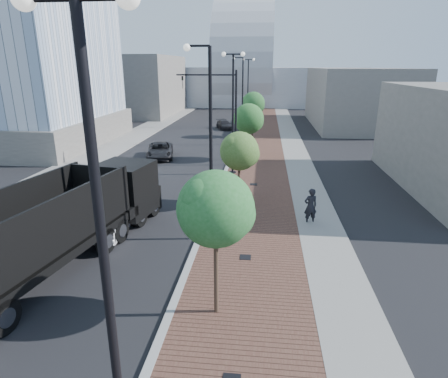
# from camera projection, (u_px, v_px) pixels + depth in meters

# --- Properties ---
(sidewalk) EXTENTS (7.00, 140.00, 0.12)m
(sidewalk) POSITION_uv_depth(u_px,v_px,m) (268.00, 135.00, 47.01)
(sidewalk) COLOR #4C2D23
(sidewalk) RESTS_ON ground
(concrete_strip) EXTENTS (2.40, 140.00, 0.13)m
(concrete_strip) POSITION_uv_depth(u_px,v_px,m) (290.00, 136.00, 46.73)
(concrete_strip) COLOR slate
(concrete_strip) RESTS_ON ground
(curb) EXTENTS (0.30, 140.00, 0.14)m
(curb) POSITION_uv_depth(u_px,v_px,m) (240.00, 135.00, 47.36)
(curb) COLOR gray
(curb) RESTS_ON ground
(west_sidewalk) EXTENTS (4.00, 140.00, 0.12)m
(west_sidewalk) POSITION_uv_depth(u_px,v_px,m) (140.00, 133.00, 48.70)
(west_sidewalk) COLOR slate
(west_sidewalk) RESTS_ON ground
(dump_truck) EXTENTS (5.17, 14.05, 3.76)m
(dump_truck) POSITION_uv_depth(u_px,v_px,m) (89.00, 215.00, 17.82)
(dump_truck) COLOR black
(dump_truck) RESTS_ON ground
(white_sedan) EXTENTS (1.66, 4.39, 1.43)m
(white_sedan) POSITION_uv_depth(u_px,v_px,m) (114.00, 218.00, 19.65)
(white_sedan) COLOR silver
(white_sedan) RESTS_ON ground
(dark_car_mid) EXTENTS (3.37, 5.43, 1.40)m
(dark_car_mid) POSITION_uv_depth(u_px,v_px,m) (160.00, 150.00, 35.53)
(dark_car_mid) COLOR black
(dark_car_mid) RESTS_ON ground
(dark_car_far) EXTENTS (3.02, 4.38, 1.18)m
(dark_car_far) POSITION_uv_depth(u_px,v_px,m) (225.00, 125.00, 51.86)
(dark_car_far) COLOR black
(dark_car_far) RESTS_ON ground
(pedestrian) EXTENTS (0.86, 0.70, 2.04)m
(pedestrian) POSITION_uv_depth(u_px,v_px,m) (310.00, 206.00, 20.45)
(pedestrian) COLOR black
(pedestrian) RESTS_ON ground
(streetlight_0) EXTENTS (1.72, 0.56, 9.28)m
(streetlight_0) POSITION_uv_depth(u_px,v_px,m) (107.00, 289.00, 6.14)
(streetlight_0) COLOR black
(streetlight_0) RESTS_ON ground
(streetlight_1) EXTENTS (1.44, 0.56, 9.21)m
(streetlight_1) POSITION_uv_depth(u_px,v_px,m) (209.00, 154.00, 17.64)
(streetlight_1) COLOR black
(streetlight_1) RESTS_ON ground
(streetlight_2) EXTENTS (1.72, 0.56, 9.28)m
(streetlight_2) POSITION_uv_depth(u_px,v_px,m) (233.00, 114.00, 28.82)
(streetlight_2) COLOR black
(streetlight_2) RESTS_ON ground
(streetlight_3) EXTENTS (1.44, 0.56, 9.21)m
(streetlight_3) POSITION_uv_depth(u_px,v_px,m) (241.00, 105.00, 40.31)
(streetlight_3) COLOR black
(streetlight_3) RESTS_ON ground
(streetlight_4) EXTENTS (1.72, 0.56, 9.28)m
(streetlight_4) POSITION_uv_depth(u_px,v_px,m) (248.00, 93.00, 51.49)
(streetlight_4) COLOR black
(streetlight_4) RESTS_ON ground
(traffic_mast) EXTENTS (5.09, 0.20, 8.00)m
(traffic_mast) POSITION_uv_depth(u_px,v_px,m) (225.00, 107.00, 31.69)
(traffic_mast) COLOR black
(traffic_mast) RESTS_ON ground
(tree_0) EXTENTS (2.54, 2.51, 5.22)m
(tree_0) POSITION_uv_depth(u_px,v_px,m) (217.00, 209.00, 12.00)
(tree_0) COLOR #382619
(tree_0) RESTS_ON ground
(tree_1) EXTENTS (2.39, 2.35, 4.61)m
(tree_1) POSITION_uv_depth(u_px,v_px,m) (240.00, 151.00, 22.55)
(tree_1) COLOR #382619
(tree_1) RESTS_ON ground
(tree_2) EXTENTS (2.74, 2.74, 5.15)m
(tree_2) POSITION_uv_depth(u_px,v_px,m) (249.00, 119.00, 33.78)
(tree_2) COLOR #382619
(tree_2) RESTS_ON ground
(tree_3) EXTENTS (2.77, 2.77, 5.41)m
(tree_3) POSITION_uv_depth(u_px,v_px,m) (254.00, 104.00, 45.04)
(tree_3) COLOR #382619
(tree_3) RESTS_ON ground
(tower_podium) EXTENTS (19.00, 19.00, 3.00)m
(tower_podium) POSITION_uv_depth(u_px,v_px,m) (20.00, 130.00, 41.82)
(tower_podium) COLOR #5D5A54
(tower_podium) RESTS_ON ground
(convention_center) EXTENTS (50.00, 30.00, 50.00)m
(convention_center) POSITION_uv_depth(u_px,v_px,m) (245.00, 76.00, 88.24)
(convention_center) COLOR #9CA0A6
(convention_center) RESTS_ON ground
(commercial_block_nw) EXTENTS (14.00, 20.00, 10.00)m
(commercial_block_nw) POSITION_uv_depth(u_px,v_px,m) (136.00, 86.00, 66.77)
(commercial_block_nw) COLOR slate
(commercial_block_nw) RESTS_ON ground
(commercial_block_ne) EXTENTS (12.00, 22.00, 8.00)m
(commercial_block_ne) POSITION_uv_depth(u_px,v_px,m) (356.00, 97.00, 53.95)
(commercial_block_ne) COLOR slate
(commercial_block_ne) RESTS_ON ground
(utility_cover_1) EXTENTS (0.50, 0.50, 0.02)m
(utility_cover_1) POSITION_uv_depth(u_px,v_px,m) (245.00, 257.00, 16.86)
(utility_cover_1) COLOR black
(utility_cover_1) RESTS_ON sidewalk
(utility_cover_2) EXTENTS (0.50, 0.50, 0.02)m
(utility_cover_2) POSITION_uv_depth(u_px,v_px,m) (254.00, 184.00, 27.26)
(utility_cover_2) COLOR black
(utility_cover_2) RESTS_ON sidewalk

